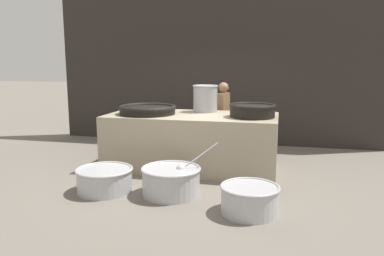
# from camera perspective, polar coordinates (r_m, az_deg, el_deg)

# --- Properties ---
(ground_plane) EXTENTS (60.00, 60.00, 0.00)m
(ground_plane) POSITION_cam_1_polar(r_m,az_deg,el_deg) (7.37, 0.00, -6.01)
(ground_plane) COLOR slate
(back_wall) EXTENTS (8.24, 0.24, 4.23)m
(back_wall) POSITION_cam_1_polar(r_m,az_deg,el_deg) (9.54, 3.55, 10.45)
(back_wall) COLOR #2D2826
(back_wall) RESTS_ON ground_plane
(hearth_platform) EXTENTS (3.22, 1.51, 1.04)m
(hearth_platform) POSITION_cam_1_polar(r_m,az_deg,el_deg) (7.24, 0.00, -2.03)
(hearth_platform) COLOR tan
(hearth_platform) RESTS_ON ground_plane
(giant_wok_near) EXTENTS (1.11, 1.11, 0.17)m
(giant_wok_near) POSITION_cam_1_polar(r_m,az_deg,el_deg) (7.28, -6.80, 2.84)
(giant_wok_near) COLOR black
(giant_wok_near) RESTS_ON hearth_platform
(giant_wok_far) EXTENTS (0.84, 0.84, 0.24)m
(giant_wok_far) POSITION_cam_1_polar(r_m,az_deg,el_deg) (6.88, 9.17, 2.72)
(giant_wok_far) COLOR black
(giant_wok_far) RESTS_ON hearth_platform
(stock_pot) EXTENTS (0.52, 0.52, 0.54)m
(stock_pot) POSITION_cam_1_polar(r_m,az_deg,el_deg) (7.55, 2.05, 4.59)
(stock_pot) COLOR #9E9EA3
(stock_pot) RESTS_ON hearth_platform
(cook) EXTENTS (0.41, 0.62, 1.61)m
(cook) POSITION_cam_1_polar(r_m,az_deg,el_deg) (8.25, 4.71, 1.83)
(cook) COLOR #8C6647
(cook) RESTS_ON ground_plane
(prep_bowl_vegetables) EXTENTS (1.15, 0.93, 0.81)m
(prep_bowl_vegetables) POSITION_cam_1_polar(r_m,az_deg,el_deg) (5.83, -3.19, -7.86)
(prep_bowl_vegetables) COLOR #B7B7BC
(prep_bowl_vegetables) RESTS_ON ground_plane
(prep_bowl_meat) EXTENTS (0.81, 0.81, 0.39)m
(prep_bowl_meat) POSITION_cam_1_polar(r_m,az_deg,el_deg) (5.20, 8.78, -10.51)
(prep_bowl_meat) COLOR #B7B7BC
(prep_bowl_meat) RESTS_ON ground_plane
(prep_bowl_extra) EXTENTS (0.90, 0.90, 0.38)m
(prep_bowl_extra) POSITION_cam_1_polar(r_m,az_deg,el_deg) (6.14, -13.17, -7.53)
(prep_bowl_extra) COLOR #B7B7BC
(prep_bowl_extra) RESTS_ON ground_plane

